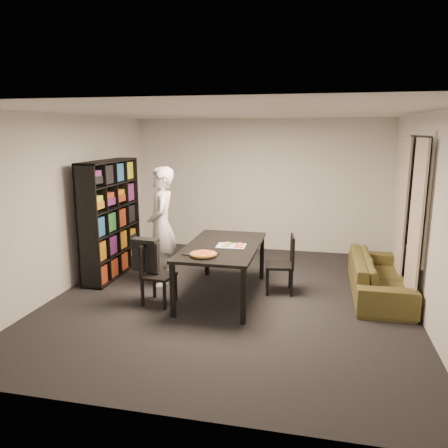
% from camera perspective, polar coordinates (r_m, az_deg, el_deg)
% --- Properties ---
extents(room, '(5.01, 5.51, 2.61)m').
position_cam_1_polar(room, '(6.04, 1.10, 1.99)').
color(room, black).
rests_on(room, ground).
extents(window_pane, '(0.02, 1.40, 1.60)m').
position_cam_1_polar(window_pane, '(6.62, 23.86, 3.60)').
color(window_pane, black).
rests_on(window_pane, room).
extents(window_frame, '(0.03, 1.52, 1.72)m').
position_cam_1_polar(window_frame, '(6.62, 23.82, 3.60)').
color(window_frame, white).
rests_on(window_frame, room).
extents(curtain_left, '(0.03, 0.70, 2.25)m').
position_cam_1_polar(curtain_left, '(6.15, 23.72, -0.27)').
color(curtain_left, '#BEB3A2').
rests_on(curtain_left, room).
extents(curtain_right, '(0.03, 0.70, 2.25)m').
position_cam_1_polar(curtain_right, '(7.16, 22.17, 1.46)').
color(curtain_right, '#BEB3A2').
rests_on(curtain_right, room).
extents(bookshelf, '(0.35, 1.50, 1.90)m').
position_cam_1_polar(bookshelf, '(7.37, -14.60, 0.67)').
color(bookshelf, black).
rests_on(bookshelf, room).
extents(dining_table, '(1.02, 1.83, 0.76)m').
position_cam_1_polar(dining_table, '(6.24, -0.20, -3.38)').
color(dining_table, black).
rests_on(dining_table, room).
extents(chair_left, '(0.44, 0.44, 0.85)m').
position_cam_1_polar(chair_left, '(6.12, -9.20, -5.91)').
color(chair_left, black).
rests_on(chair_left, room).
extents(chair_right, '(0.45, 0.45, 0.87)m').
position_cam_1_polar(chair_right, '(6.50, 8.01, -4.70)').
color(chair_right, black).
rests_on(chair_right, room).
extents(draped_jacket, '(0.40, 0.21, 0.47)m').
position_cam_1_polar(draped_jacket, '(6.12, -10.22, -3.85)').
color(draped_jacket, black).
rests_on(draped_jacket, chair_left).
extents(person, '(0.64, 0.78, 1.83)m').
position_cam_1_polar(person, '(6.77, -8.16, -0.34)').
color(person, white).
rests_on(person, room).
extents(baking_tray, '(0.49, 0.44, 0.01)m').
position_cam_1_polar(baking_tray, '(5.77, -3.04, -3.91)').
color(baking_tray, black).
rests_on(baking_tray, dining_table).
extents(pepperoni_pizza, '(0.35, 0.35, 0.03)m').
position_cam_1_polar(pepperoni_pizza, '(5.69, -2.70, -3.94)').
color(pepperoni_pizza, olive).
rests_on(pepperoni_pizza, dining_table).
extents(kitchen_towel, '(0.41, 0.32, 0.01)m').
position_cam_1_polar(kitchen_towel, '(6.17, 0.94, -2.87)').
color(kitchen_towel, white).
rests_on(kitchen_towel, dining_table).
extents(pizza_slices, '(0.39, 0.34, 0.01)m').
position_cam_1_polar(pizza_slices, '(6.18, 1.17, -2.75)').
color(pizza_slices, gold).
rests_on(pizza_slices, dining_table).
extents(sofa, '(0.76, 1.95, 0.57)m').
position_cam_1_polar(sofa, '(6.79, 19.64, -6.43)').
color(sofa, '#443D1B').
rests_on(sofa, room).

